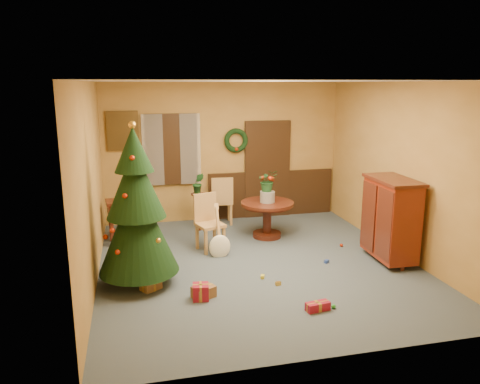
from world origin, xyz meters
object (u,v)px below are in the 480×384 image
object	(u,v)px
christmas_tree	(137,210)
writing_desk	(132,210)
dining_table	(267,213)
sideboard	(391,217)
chair_near	(208,220)

from	to	relation	value
christmas_tree	writing_desk	distance (m)	2.02
dining_table	christmas_tree	world-z (taller)	christmas_tree
dining_table	christmas_tree	bearing A→B (deg)	-145.89
dining_table	sideboard	distance (m)	2.31
dining_table	sideboard	size ratio (longest dim) A/B	0.72
chair_near	writing_desk	size ratio (longest dim) A/B	1.03
christmas_tree	chair_near	bearing A→B (deg)	45.57
christmas_tree	writing_desk	world-z (taller)	christmas_tree
sideboard	chair_near	bearing A→B (deg)	156.17
dining_table	christmas_tree	distance (m)	2.99
chair_near	writing_desk	distance (m)	1.47
chair_near	christmas_tree	distance (m)	1.84
christmas_tree	sideboard	size ratio (longest dim) A/B	1.71
writing_desk	chair_near	bearing A→B (deg)	-28.69
dining_table	writing_desk	distance (m)	2.51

